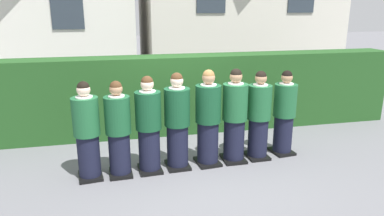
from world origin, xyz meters
The scene contains 10 objects.
ground_plane centered at (0.00, 0.00, 0.00)m, with size 60.00×60.00×0.00m, color slate.
student_front_row_0 centered at (-1.73, -0.10, 0.77)m, with size 0.43×0.50×1.61m.
student_front_row_1 centered at (-1.24, -0.10, 0.76)m, with size 0.41×0.47×1.60m.
student_front_row_2 centered at (-0.75, -0.05, 0.78)m, with size 0.43×0.53×1.65m.
student_front_row_3 centered at (-0.26, -0.01, 0.80)m, with size 0.43×0.53×1.67m.
student_front_row_4 centered at (0.29, 0.01, 0.81)m, with size 0.44×0.52×1.70m.
student_front_row_5 centered at (0.78, 0.04, 0.81)m, with size 0.44×0.53×1.69m.
student_front_row_6 centered at (1.26, 0.07, 0.78)m, with size 0.42×0.47×1.63m.
student_front_row_7 centered at (1.81, 0.16, 0.76)m, with size 0.42×0.50×1.60m.
hedge centered at (0.00, 1.86, 0.85)m, with size 10.29×0.70×1.69m.
Camera 1 is at (-1.29, -5.68, 2.70)m, focal length 33.42 mm.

